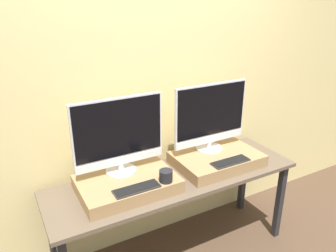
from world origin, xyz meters
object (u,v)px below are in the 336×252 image
(monitor_left, at_px, (119,135))
(keyboard_right, at_px, (230,162))
(keyboard_left, at_px, (137,189))
(monitor_right, at_px, (211,116))
(mug, at_px, (166,176))

(monitor_left, xyz_separation_m, keyboard_right, (0.77, -0.28, -0.28))
(keyboard_left, xyz_separation_m, monitor_right, (0.77, 0.28, 0.28))
(mug, distance_m, keyboard_right, 0.55)
(monitor_left, relative_size, keyboard_left, 2.10)
(keyboard_left, xyz_separation_m, keyboard_right, (0.77, 0.00, 0.00))
(keyboard_left, height_order, keyboard_right, same)
(monitor_left, distance_m, mug, 0.42)
(mug, bearing_deg, keyboard_right, 0.00)
(mug, height_order, keyboard_right, mug)
(mug, bearing_deg, monitor_left, 128.04)
(keyboard_right, bearing_deg, monitor_right, 90.00)
(monitor_left, xyz_separation_m, keyboard_left, (0.00, -0.28, -0.28))
(monitor_left, height_order, keyboard_right, monitor_left)
(keyboard_left, distance_m, mug, 0.22)
(keyboard_left, relative_size, mug, 3.37)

